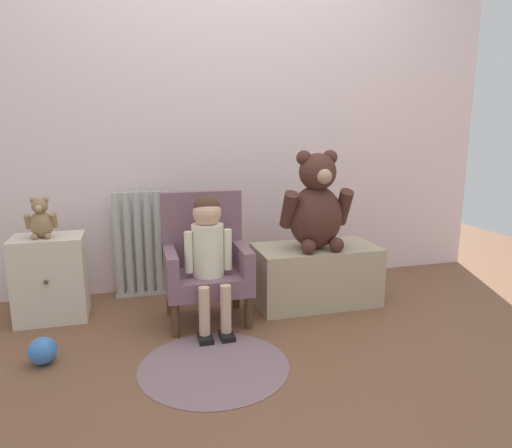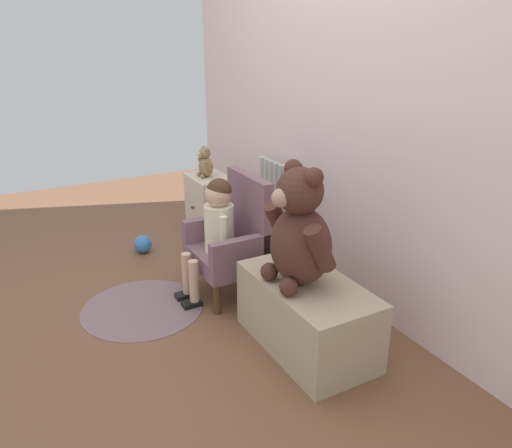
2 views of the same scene
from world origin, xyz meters
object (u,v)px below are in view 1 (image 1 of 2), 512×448
at_px(small_teddy_bear, 41,220).
at_px(toy_ball, 43,351).
at_px(child_figure, 208,243).
at_px(large_teddy_bear, 316,206).
at_px(child_armchair, 206,261).
at_px(radiator, 144,245).
at_px(floor_rug, 214,366).
at_px(low_bench, 315,274).
at_px(small_dresser, 51,278).

xyz_separation_m(small_teddy_bear, toy_ball, (0.05, -0.52, -0.51)).
bearing_deg(small_teddy_bear, child_figure, -19.95).
bearing_deg(large_teddy_bear, child_armchair, -178.69).
height_order(radiator, toy_ball, radiator).
bearing_deg(radiator, floor_rug, -75.50).
xyz_separation_m(radiator, low_bench, (1.01, -0.40, -0.16)).
distance_m(child_figure, floor_rug, 0.64).
xyz_separation_m(small_dresser, floor_rug, (0.78, -0.78, -0.24)).
height_order(small_dresser, child_figure, child_figure).
height_order(low_bench, large_teddy_bear, large_teddy_bear).
distance_m(small_teddy_bear, floor_rug, 1.24).
bearing_deg(toy_ball, small_dresser, 93.29).
distance_m(small_dresser, low_bench, 1.53).
bearing_deg(child_figure, low_bench, 14.02).
relative_size(child_armchair, low_bench, 0.97).
bearing_deg(small_dresser, toy_ball, -86.71).
bearing_deg(low_bench, small_teddy_bear, 174.84).
bearing_deg(small_dresser, floor_rug, -44.84).
xyz_separation_m(small_dresser, toy_ball, (0.03, -0.54, -0.17)).
bearing_deg(floor_rug, small_teddy_bear, 136.56).
relative_size(floor_rug, toy_ball, 5.41).
height_order(low_bench, floor_rug, low_bench).
bearing_deg(small_teddy_bear, low_bench, -5.16).
distance_m(low_bench, toy_ball, 1.54).
height_order(large_teddy_bear, toy_ball, large_teddy_bear).
bearing_deg(large_teddy_bear, floor_rug, -141.48).
relative_size(radiator, toy_ball, 5.33).
xyz_separation_m(child_figure, low_bench, (0.68, 0.17, -0.29)).
relative_size(small_dresser, toy_ball, 3.77).
bearing_deg(small_teddy_bear, toy_ball, -84.81).
distance_m(child_armchair, low_bench, 0.70).
bearing_deg(toy_ball, child_figure, 14.69).
height_order(radiator, low_bench, radiator).
bearing_deg(low_bench, toy_ball, -165.62).
height_order(child_armchair, toy_ball, child_armchair).
bearing_deg(low_bench, large_teddy_bear, -119.41).
distance_m(small_dresser, floor_rug, 1.12).
height_order(small_dresser, child_armchair, child_armchair).
relative_size(child_figure, floor_rug, 1.05).
distance_m(child_figure, low_bench, 0.76).
bearing_deg(toy_ball, floor_rug, -17.24).
bearing_deg(small_teddy_bear, large_teddy_bear, -6.83).
bearing_deg(large_teddy_bear, radiator, 155.55).
distance_m(child_armchair, toy_ball, 0.91).
bearing_deg(toy_ball, radiator, 58.32).
relative_size(child_figure, toy_ball, 5.66).
height_order(radiator, child_armchair, child_armchair).
bearing_deg(toy_ball, child_armchair, 21.93).
bearing_deg(radiator, child_figure, -60.81).
distance_m(radiator, child_armchair, 0.56).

